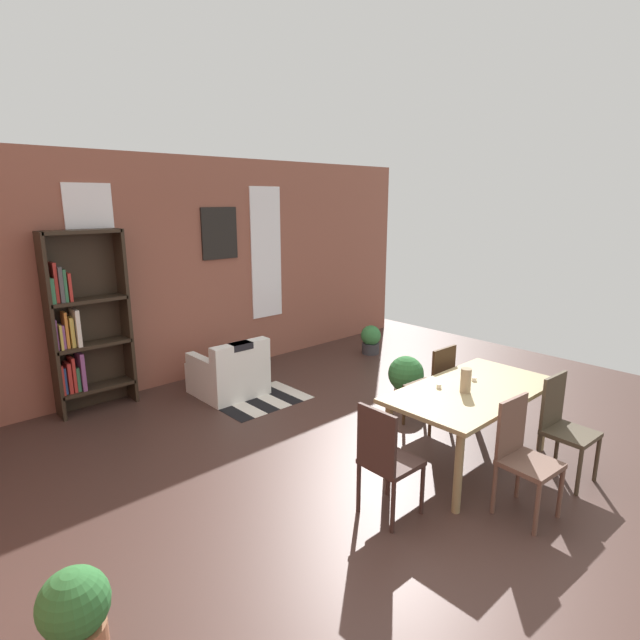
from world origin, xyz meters
name	(u,v)px	position (x,y,z in m)	size (l,w,h in m)	color
ground_plane	(393,474)	(0.00, 0.00, 0.00)	(9.42, 9.42, 0.00)	#412C26
back_wall_brick	(189,271)	(0.00, 3.66, 1.52)	(8.25, 0.12, 3.04)	#905343
window_pane_0	(95,268)	(-1.27, 3.59, 1.67)	(0.55, 0.02, 1.98)	white
window_pane_1	(266,253)	(1.27, 3.59, 1.67)	(0.55, 0.02, 1.98)	white
dining_table	(472,397)	(0.70, -0.35, 0.67)	(1.74, 0.92, 0.76)	#907D55
vase_on_table	(466,381)	(0.56, -0.35, 0.87)	(0.10, 0.10, 0.23)	#998466
tealight_candle_0	(439,386)	(0.48, -0.12, 0.78)	(0.04, 0.04, 0.04)	silver
tealight_candle_1	(474,379)	(0.89, -0.25, 0.78)	(0.04, 0.04, 0.03)	silver
dining_chair_far_right	(434,384)	(1.09, 0.34, 0.51)	(0.41, 0.41, 0.95)	#372413
dining_chair_head_left	(385,458)	(-0.54, -0.35, 0.51)	(0.41, 0.41, 0.95)	#392621
dining_chair_near_right	(563,424)	(1.09, -1.04, 0.51)	(0.42, 0.42, 0.95)	#423828
dining_chair_near_left	(522,453)	(0.31, -1.04, 0.51)	(0.43, 0.43, 0.95)	brown
bookshelf_tall	(82,324)	(-1.53, 3.43, 1.06)	(0.89, 0.29, 2.14)	#2D2319
armchair_white	(230,374)	(-0.02, 2.71, 0.28)	(0.80, 0.81, 0.75)	white
potted_plant_by_shelf	(75,611)	(-2.76, 0.00, 0.27)	(0.39, 0.39, 0.52)	#9E6042
potted_plant_corner	(406,377)	(1.40, 0.96, 0.34)	(0.44, 0.44, 0.61)	silver
potted_plant_window	(371,339)	(2.65, 2.65, 0.24)	(0.33, 0.33, 0.47)	#333338
striped_rug	(261,400)	(0.14, 2.27, 0.00)	(1.12, 0.81, 0.01)	black
framed_picture	(219,233)	(0.46, 3.59, 2.01)	(0.56, 0.03, 0.72)	black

